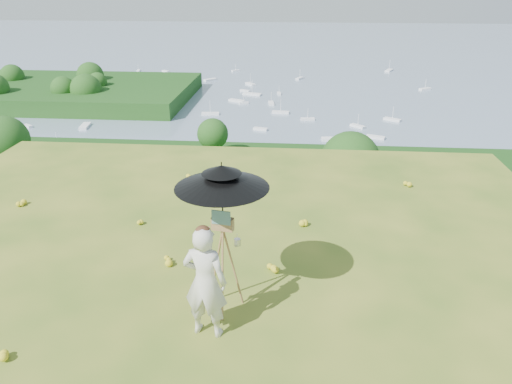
{
  "coord_description": "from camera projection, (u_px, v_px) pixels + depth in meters",
  "views": [
    {
      "loc": [
        1.41,
        -6.99,
        4.68
      ],
      "look_at": [
        0.67,
        1.65,
        0.9
      ],
      "focal_mm": 35.0,
      "sensor_mm": 36.0,
      "label": 1
    }
  ],
  "objects": [
    {
      "name": "slope_trees",
      "position": [
        279.0,
        206.0,
        46.33
      ],
      "size": [
        110.0,
        50.0,
        6.0
      ],
      "primitive_type": null,
      "color": "#164A16",
      "rests_on": "forest_slope"
    },
    {
      "name": "harbor_town",
      "position": [
        287.0,
        184.0,
        88.66
      ],
      "size": [
        110.0,
        22.0,
        5.0
      ],
      "primitive_type": null,
      "color": "beige",
      "rests_on": "shoreline_tier"
    },
    {
      "name": "peninsula",
      "position": [
        70.0,
        84.0,
        167.32
      ],
      "size": [
        90.0,
        60.0,
        12.0
      ],
      "primitive_type": null,
      "color": "#10390F",
      "rests_on": "bay_water"
    },
    {
      "name": "field_easel",
      "position": [
        224.0,
        261.0,
        7.31
      ],
      "size": [
        0.73,
        0.73,
        1.68
      ],
      "primitive_type": null,
      "rotation": [
        0.0,
        0.0,
        -0.17
      ],
      "color": "brown",
      "rests_on": "ground"
    },
    {
      "name": "forest_slope",
      "position": [
        277.0,
        327.0,
        51.93
      ],
      "size": [
        140.0,
        56.0,
        22.0
      ],
      "primitive_type": "cube",
      "color": "#10390F",
      "rests_on": "bay_water"
    },
    {
      "name": "sun_umbrella",
      "position": [
        222.0,
        195.0,
        6.92
      ],
      "size": [
        1.46,
        1.46,
        0.99
      ],
      "primitive_type": null,
      "rotation": [
        0.0,
        0.0,
        -0.11
      ],
      "color": "black",
      "rests_on": "field_easel"
    },
    {
      "name": "painter_cap",
      "position": [
        203.0,
        230.0,
        6.46
      ],
      "size": [
        0.23,
        0.27,
        0.1
      ],
      "primitive_type": null,
      "rotation": [
        0.0,
        0.0,
        -0.05
      ],
      "color": "#DB7A78",
      "rests_on": "painter"
    },
    {
      "name": "ground",
      "position": [
        208.0,
        279.0,
        8.37
      ],
      "size": [
        14.0,
        14.0,
        0.0
      ],
      "primitive_type": "plane",
      "color": "#42641C",
      "rests_on": "ground"
    },
    {
      "name": "bay_water",
      "position": [
        296.0,
        62.0,
        241.16
      ],
      "size": [
        700.0,
        700.0,
        0.0
      ],
      "primitive_type": "plane",
      "color": "#768BA9",
      "rests_on": "ground"
    },
    {
      "name": "painter",
      "position": [
        205.0,
        282.0,
        6.78
      ],
      "size": [
        0.67,
        0.5,
        1.69
      ],
      "primitive_type": "imported",
      "rotation": [
        0.0,
        0.0,
        2.98
      ],
      "color": "silver",
      "rests_on": "ground"
    },
    {
      "name": "moored_boats",
      "position": [
        257.0,
        97.0,
        169.83
      ],
      "size": [
        140.0,
        140.0,
        0.7
      ],
      "primitive_type": null,
      "color": "white",
      "rests_on": "bay_water"
    },
    {
      "name": "wildflowers",
      "position": [
        210.0,
        268.0,
        8.57
      ],
      "size": [
        10.0,
        10.5,
        0.12
      ],
      "primitive_type": null,
      "color": "gold",
      "rests_on": "ground"
    },
    {
      "name": "shoreline_tier",
      "position": [
        286.0,
        217.0,
        91.26
      ],
      "size": [
        170.0,
        28.0,
        8.0
      ],
      "primitive_type": "cube",
      "color": "slate",
      "rests_on": "bay_water"
    }
  ]
}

